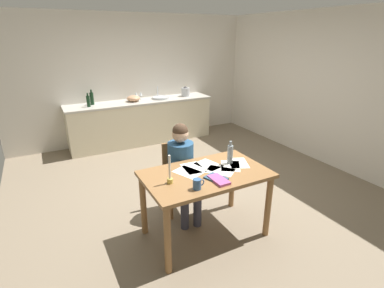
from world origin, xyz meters
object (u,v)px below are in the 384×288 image
Objects in this scene: bottle_oil at (88,101)px; coffee_mug at (197,184)px; wine_glass_by_kettle at (136,94)px; candlestick at (170,175)px; sink_unit at (161,98)px; wine_bottle_on_table at (230,154)px; wine_glass_near_sink at (141,94)px; mixing_bowl at (133,98)px; book_magazine at (219,180)px; book_cookery at (216,178)px; stovetop_kettle at (185,92)px; person_seated at (182,165)px; dining_table at (206,183)px; chair_at_table at (179,173)px; bottle_vinegar at (92,98)px.

coffee_mug is at bearing -83.55° from bottle_oil.
bottle_oil is at bearing -167.88° from wine_glass_by_kettle.
sink_unit is at bearing 69.33° from candlestick.
sink_unit reaches higher than wine_bottle_on_table.
mixing_bowl is at bearing -143.84° from wine_glass_near_sink.
mixing_bowl is at bearing 4.06° from bottle_oil.
wine_bottle_on_table is (0.35, 0.31, 0.10)m from book_magazine.
coffee_mug is 0.49× the size of book_magazine.
sink_unit is (0.81, 3.56, 0.12)m from book_magazine.
book_magazine is 1.15× the size of book_cookery.
coffee_mug is 3.81m from wine_glass_near_sink.
stovetop_kettle is (0.59, -0.00, 0.08)m from sink_unit.
sink_unit is 0.59m from mixing_bowl.
candlestick is at bearing -126.71° from person_seated.
mixing_bowl is at bearing 84.37° from person_seated.
dining_table is at bearing -104.03° from sink_unit.
coffee_mug is at bearing -100.58° from wine_glass_near_sink.
person_seated reaches higher than stovetop_kettle.
book_cookery is 1.40× the size of wine_glass_by_kettle.
book_cookery is (0.06, -0.67, 0.12)m from person_seated.
dining_table is at bearing -166.92° from wine_bottle_on_table.
wine_bottle_on_table reaches higher than wine_glass_near_sink.
coffee_mug is 0.79× the size of wine_glass_by_kettle.
stovetop_kettle is (1.47, 2.83, 0.32)m from person_seated.
chair_at_table is 2.91m from wine_glass_near_sink.
coffee_mug is 0.47× the size of bottle_oil.
wine_bottle_on_table is at bearing 8.40° from candlestick.
chair_at_table is 3.58× the size of book_magazine.
mixing_bowl is at bearing 92.31° from wine_bottle_on_table.
coffee_mug is 3.70m from bottle_vinegar.
chair_at_table is 2.88m from bottle_vinegar.
chair_at_table is 0.23m from person_seated.
chair_at_table is 4.11× the size of book_cookery.
wine_glass_by_kettle is at bearing 163.20° from sink_unit.
bottle_vinegar is (-1.39, 0.09, 0.10)m from sink_unit.
wine_bottle_on_table is 1.05× the size of bottle_oil.
person_seated is at bearing 53.29° from candlestick.
chair_at_table is 0.79m from wine_bottle_on_table.
bottle_vinegar is (-0.53, 2.78, 0.52)m from chair_at_table.
stovetop_kettle is 1.43× the size of wine_glass_near_sink.
dining_table is at bearing -113.20° from stovetop_kettle.
bottle_oil is at bearing -168.92° from wine_glass_near_sink.
book_cookery is 1.40× the size of wine_glass_near_sink.
dining_table is 5.02× the size of mixing_bowl.
wine_bottle_on_table is at bearing -74.49° from bottle_vinegar.
coffee_mug is at bearing -173.22° from book_magazine.
sink_unit is 1.64× the size of stovetop_kettle.
sink_unit is at bearing -20.70° from wine_glass_near_sink.
person_seated is 5.53× the size of book_cookery.
chair_at_table is 4.04× the size of stovetop_kettle.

